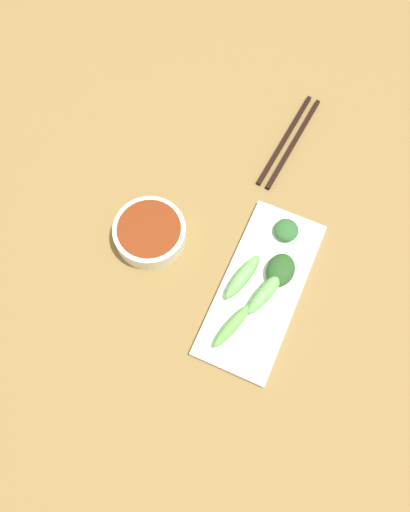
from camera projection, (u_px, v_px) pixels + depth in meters
The scene contains 9 objects.
tabletop at pixel (201, 266), 0.92m from camera, with size 2.10×2.10×0.02m, color olive.
sauce_bowl at pixel (150, 232), 0.91m from camera, with size 0.13×0.13×0.04m.
serving_plate at pixel (262, 287), 0.89m from camera, with size 0.13×0.31×0.01m, color white.
broccoli_stalk_0 at pixel (232, 326), 0.85m from camera, with size 0.02×0.09×0.02m, color #5FAB47.
broccoli_leafy_1 at pixel (281, 270), 0.88m from camera, with size 0.05×0.06×0.03m, color #244D1F.
broccoli_leafy_2 at pixel (286, 230), 0.91m from camera, with size 0.04×0.04×0.02m, color #2A5D2A.
broccoli_stalk_3 at pixel (242, 277), 0.88m from camera, with size 0.03×0.10×0.03m, color #69B358.
broccoli_stalk_4 at pixel (265, 293), 0.87m from camera, with size 0.03×0.10×0.03m, color #67AB58.
chopsticks at pixel (289, 141), 1.00m from camera, with size 0.05×0.23×0.01m.
Camera 1 is at (0.14, -0.29, 0.87)m, focal length 35.77 mm.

